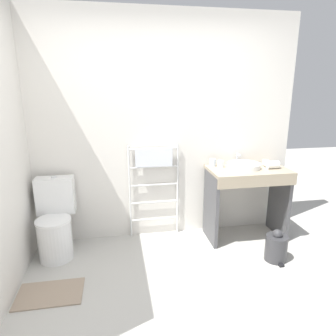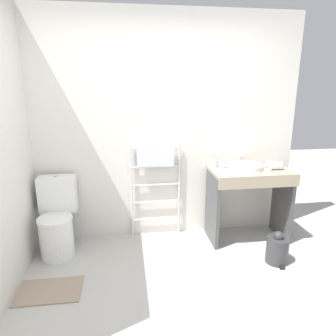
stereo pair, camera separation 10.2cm
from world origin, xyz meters
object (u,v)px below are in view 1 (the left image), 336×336
object	(u,v)px
sink_basin	(244,165)
trash_bin	(276,247)
toilet	(55,223)
cup_near_edge	(220,164)
towel_radiator	(154,171)
hair_dryer	(273,164)
cup_near_wall	(212,163)

from	to	relation	value
sink_basin	trash_bin	size ratio (longest dim) A/B	1.07
toilet	trash_bin	world-z (taller)	toilet
cup_near_edge	trash_bin	world-z (taller)	cup_near_edge
towel_radiator	sink_basin	bearing A→B (deg)	-10.88
sink_basin	hair_dryer	bearing A→B (deg)	-10.48
hair_dryer	trash_bin	distance (m)	0.92
cup_near_wall	cup_near_edge	distance (m)	0.10
sink_basin	cup_near_wall	distance (m)	0.36
cup_near_wall	hair_dryer	bearing A→B (deg)	-17.19
towel_radiator	cup_near_edge	world-z (taller)	towel_radiator
toilet	hair_dryer	size ratio (longest dim) A/B	4.45
cup_near_edge	hair_dryer	size ratio (longest dim) A/B	0.42
sink_basin	trash_bin	bearing A→B (deg)	-74.53
toilet	trash_bin	distance (m)	2.33
cup_near_wall	trash_bin	bearing A→B (deg)	-55.72
towel_radiator	cup_near_wall	xyz separation A→B (m)	(0.69, -0.05, 0.08)
towel_radiator	hair_dryer	distance (m)	1.37
toilet	sink_basin	world-z (taller)	sink_basin
cup_near_wall	trash_bin	world-z (taller)	cup_near_wall
sink_basin	cup_near_wall	world-z (taller)	cup_near_wall
towel_radiator	trash_bin	world-z (taller)	towel_radiator
sink_basin	trash_bin	xyz separation A→B (m)	(0.16, -0.57, -0.74)
sink_basin	cup_near_edge	distance (m)	0.26
toilet	cup_near_wall	world-z (taller)	cup_near_wall
sink_basin	trash_bin	world-z (taller)	sink_basin
trash_bin	sink_basin	bearing A→B (deg)	105.47
cup_near_edge	hair_dryer	xyz separation A→B (m)	(0.58, -0.14, 0.00)
sink_basin	hair_dryer	world-z (taller)	hair_dryer
toilet	cup_near_wall	size ratio (longest dim) A/B	9.90
cup_near_edge	toilet	bearing A→B (deg)	-175.90
cup_near_wall	cup_near_edge	world-z (taller)	cup_near_wall
sink_basin	towel_radiator	bearing A→B (deg)	169.12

